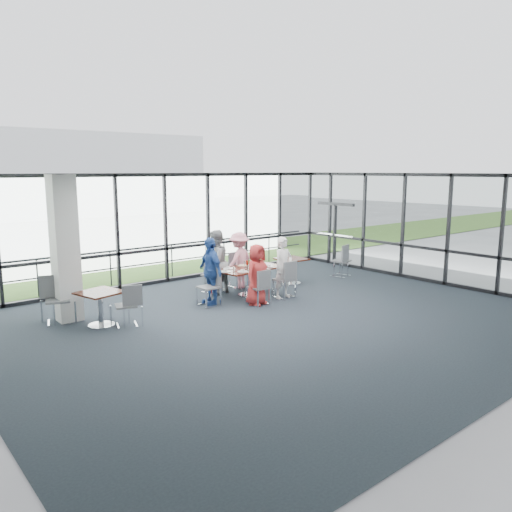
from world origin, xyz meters
TOP-DOWN VIEW (x-y plane):
  - floor at (0.00, 0.00)m, footprint 12.00×10.00m
  - ceiling at (0.00, 0.00)m, footprint 12.00×10.00m
  - curtain_wall_back at (0.00, 5.00)m, footprint 12.00×0.10m
  - curtain_wall_right at (6.00, 0.00)m, footprint 0.10×10.00m
  - exit_door at (6.00, 3.75)m, footprint 0.12×1.60m
  - structural_column at (-3.60, 3.00)m, footprint 0.50×0.50m
  - apron at (0.00, 10.00)m, footprint 80.00×70.00m
  - grass_strip at (0.00, 8.00)m, footprint 80.00×5.00m
  - hangar_main at (4.00, 32.00)m, footprint 24.00×10.00m
  - guard_rail at (0.00, 5.60)m, footprint 12.00×0.06m
  - main_table at (0.85, 2.17)m, footprint 1.87×1.14m
  - side_table_left at (-3.22, 2.12)m, footprint 0.99×0.99m
  - side_table_right at (2.69, 2.46)m, footprint 0.84×0.84m
  - diner_near_left at (0.43, 1.33)m, footprint 0.84×0.66m
  - diner_near_right at (1.38, 1.40)m, footprint 0.60×0.44m
  - diner_far_left at (0.26, 2.84)m, footprint 0.96×0.77m
  - diner_far_right at (1.17, 3.00)m, footprint 1.13×0.79m
  - diner_end at (-0.40, 2.12)m, footprint 0.63×1.02m
  - chair_main_nl at (0.46, 1.29)m, footprint 0.43×0.43m
  - chair_main_nr at (1.42, 1.40)m, footprint 0.48×0.48m
  - chair_main_fl at (0.31, 3.04)m, footprint 0.57×0.57m
  - chair_main_fr at (1.23, 3.12)m, footprint 0.51×0.51m
  - chair_main_end at (-0.56, 1.98)m, footprint 0.47×0.47m
  - chair_spare_la at (-2.81, 1.78)m, footprint 0.55×0.55m
  - chair_spare_lb at (-3.85, 2.91)m, footprint 0.62×0.62m
  - chair_spare_r at (4.54, 2.18)m, footprint 0.60×0.60m
  - plate_nl at (0.39, 1.83)m, footprint 0.27×0.27m
  - plate_nr at (1.36, 1.95)m, footprint 0.27×0.27m
  - plate_fl at (0.34, 2.38)m, footprint 0.27×0.27m
  - plate_fr at (1.32, 2.51)m, footprint 0.26×0.26m
  - plate_end at (0.06, 2.12)m, footprint 0.28×0.28m
  - tumbler_a at (0.62, 1.93)m, footprint 0.07×0.07m
  - tumbler_b at (1.13, 2.05)m, footprint 0.07×0.07m
  - tumbler_c at (0.91, 2.40)m, footprint 0.07×0.07m
  - tumbler_d at (0.21, 1.96)m, footprint 0.06×0.06m
  - menu_a at (0.80, 1.73)m, footprint 0.33×0.27m
  - menu_b at (1.62, 1.98)m, footprint 0.34×0.27m
  - menu_c at (0.93, 2.53)m, footprint 0.38×0.36m
  - condiment_caddy at (0.88, 2.18)m, footprint 0.10×0.07m
  - ketchup_bottle at (0.88, 2.27)m, footprint 0.06×0.06m
  - green_bottle at (0.89, 2.19)m, footprint 0.05×0.05m

SIDE VIEW (x-z plane):
  - apron at x=0.00m, z-range -0.03..-0.01m
  - floor at x=0.00m, z-range -0.02..0.00m
  - grass_strip at x=0.00m, z-range 0.01..0.01m
  - chair_main_nl at x=0.46m, z-range 0.00..0.87m
  - chair_spare_la at x=-2.81m, z-range 0.00..0.89m
  - chair_main_end at x=-0.56m, z-range 0.00..0.94m
  - chair_main_fr at x=1.23m, z-range 0.00..0.95m
  - chair_main_nr at x=1.42m, z-range 0.00..0.96m
  - chair_main_fl at x=0.31m, z-range 0.00..0.98m
  - chair_spare_r at x=4.54m, z-range 0.00..1.00m
  - guard_rail at x=0.00m, z-range 0.47..0.53m
  - chair_spare_lb at x=-3.85m, z-range 0.00..1.01m
  - main_table at x=0.85m, z-range 0.24..0.99m
  - side_table_right at x=2.69m, z-range 0.24..0.99m
  - side_table_left at x=-3.22m, z-range 0.25..1.00m
  - menu_a at x=0.80m, z-range 0.75..0.75m
  - menu_b at x=1.62m, z-range 0.75..0.75m
  - menu_c at x=0.93m, z-range 0.75..0.75m
  - diner_near_left at x=0.43m, z-range 0.00..1.51m
  - plate_nl at x=0.39m, z-range 0.75..0.76m
  - plate_nr at x=1.36m, z-range 0.75..0.76m
  - plate_fl at x=0.34m, z-range 0.75..0.76m
  - plate_fr at x=1.32m, z-range 0.75..0.76m
  - plate_end at x=0.06m, z-range 0.75..0.76m
  - condiment_caddy at x=0.88m, z-range 0.75..0.79m
  - diner_far_right at x=1.17m, z-range 0.00..1.58m
  - diner_near_right at x=1.38m, z-range 0.00..1.60m
  - tumbler_d at x=0.21m, z-range 0.75..0.88m
  - tumbler_c at x=0.91m, z-range 0.75..0.88m
  - tumbler_a at x=0.62m, z-range 0.75..0.89m
  - tumbler_b at x=1.13m, z-range 0.75..0.90m
  - diner_end at x=-0.40m, z-range 0.00..1.66m
  - ketchup_bottle at x=0.88m, z-range 0.75..0.93m
  - green_bottle at x=0.89m, z-range 0.75..0.95m
  - diner_far_left at x=0.26m, z-range 0.00..1.73m
  - exit_door at x=6.00m, z-range 0.00..2.10m
  - curtain_wall_back at x=0.00m, z-range 0.00..3.20m
  - curtain_wall_right at x=6.00m, z-range 0.00..3.20m
  - structural_column at x=-3.60m, z-range 0.00..3.20m
  - hangar_main at x=4.00m, z-range 0.00..6.00m
  - ceiling at x=0.00m, z-range 3.18..3.22m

